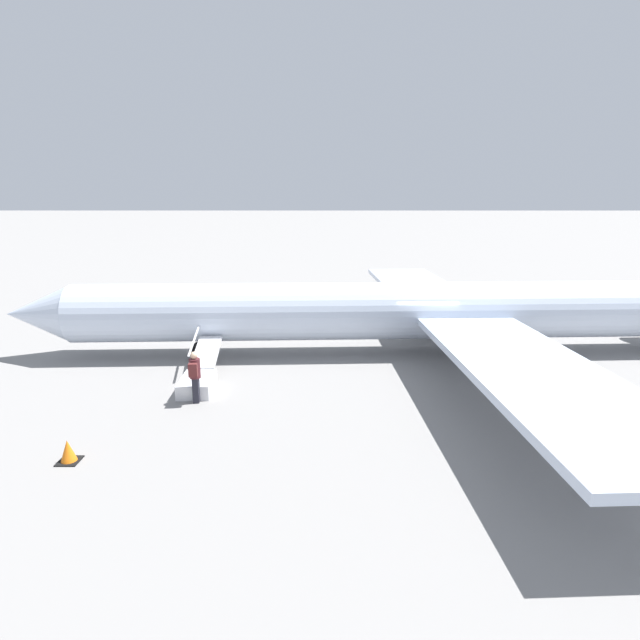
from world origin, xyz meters
name	(u,v)px	position (x,y,z in m)	size (l,w,h in m)	color
ground_plane	(420,353)	(0.00, 0.00, 0.00)	(600.00, 600.00, 0.00)	gray
airplane_main	(445,310)	(-0.97, -0.04, 1.91)	(35.47, 27.39, 6.42)	silver
boarding_stairs	(199,377)	(8.69, 4.15, 0.37)	(1.20, 4.06, 1.63)	silver
passenger	(195,374)	(8.46, 5.55, 1.00)	(0.36, 0.55, 1.74)	#23232D
traffic_cone_near_stairs	(68,452)	(10.78, 9.38, 0.27)	(0.54, 0.54, 0.59)	black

